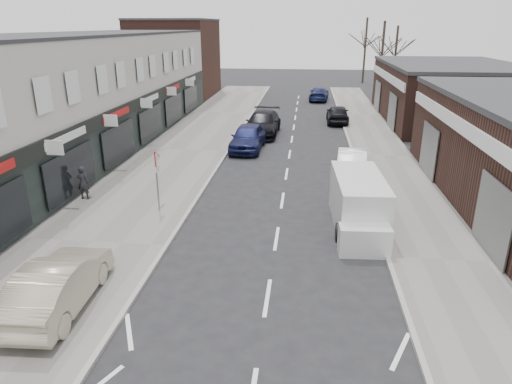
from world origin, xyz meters
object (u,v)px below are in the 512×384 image
(sedan_on_pavement, at_px, (58,284))
(parked_car_left_b, at_px, (263,123))
(warning_sign, at_px, (157,163))
(white_van, at_px, (359,204))
(parked_car_right_a, at_px, (352,160))
(pedestrian, at_px, (83,183))
(parked_car_left_a, at_px, (248,137))
(parked_car_right_c, at_px, (319,94))
(parked_car_right_b, at_px, (338,114))

(sedan_on_pavement, xyz_separation_m, parked_car_left_b, (3.53, 22.54, -0.02))
(warning_sign, relative_size, white_van, 0.51)
(white_van, xyz_separation_m, parked_car_right_a, (0.37, 7.15, -0.26))
(pedestrian, relative_size, parked_car_left_a, 0.33)
(sedan_on_pavement, height_order, parked_car_right_c, sedan_on_pavement)
(warning_sign, height_order, parked_car_left_b, warning_sign)
(pedestrian, relative_size, parked_car_right_a, 0.37)
(sedan_on_pavement, relative_size, parked_car_right_b, 1.02)
(parked_car_left_a, bearing_deg, parked_car_right_b, 58.30)
(pedestrian, relative_size, parked_car_left_b, 0.27)
(pedestrian, xyz_separation_m, parked_car_right_c, (11.18, 30.96, -0.22))
(white_van, xyz_separation_m, pedestrian, (-12.11, 1.44, -0.06))
(pedestrian, bearing_deg, white_van, 173.66)
(parked_car_left_b, bearing_deg, warning_sign, -99.25)
(parked_car_left_b, bearing_deg, pedestrian, -113.56)
(parked_car_left_a, bearing_deg, warning_sign, -100.38)
(sedan_on_pavement, bearing_deg, parked_car_right_b, -111.63)
(white_van, relative_size, parked_car_right_a, 1.24)
(parked_car_right_a, xyz_separation_m, parked_car_right_c, (-1.30, 25.25, -0.02))
(warning_sign, xyz_separation_m, pedestrian, (-3.82, 0.91, -1.30))
(parked_car_left_a, bearing_deg, parked_car_left_b, 85.27)
(parked_car_right_b, xyz_separation_m, parked_car_right_c, (-1.30, 11.75, -0.05))
(pedestrian, distance_m, parked_car_right_b, 22.91)
(warning_sign, relative_size, parked_car_left_a, 0.56)
(white_van, distance_m, sedan_on_pavement, 11.13)
(warning_sign, bearing_deg, parked_car_right_c, 77.00)
(parked_car_left_a, height_order, parked_car_left_b, parked_car_left_b)
(parked_car_right_c, bearing_deg, sedan_on_pavement, 83.41)
(parked_car_left_b, xyz_separation_m, parked_car_right_b, (5.70, 4.85, -0.09))
(white_van, relative_size, parked_car_left_a, 1.10)
(warning_sign, xyz_separation_m, sedan_on_pavement, (-0.57, -7.27, -1.36))
(warning_sign, height_order, parked_car_right_a, warning_sign)
(parked_car_left_a, xyz_separation_m, parked_car_left_b, (0.54, 4.43, 0.01))
(sedan_on_pavement, relative_size, parked_car_right_a, 1.03)
(white_van, height_order, parked_car_right_a, white_van)
(white_van, xyz_separation_m, sedan_on_pavement, (-8.86, -6.74, -0.12))
(parked_car_left_a, distance_m, parked_car_right_b, 11.18)
(sedan_on_pavement, distance_m, parked_car_right_a, 16.67)
(white_van, distance_m, parked_car_right_c, 32.41)
(pedestrian, bearing_deg, parked_car_left_a, -121.71)
(parked_car_left_b, height_order, parked_car_right_a, parked_car_left_b)
(parked_car_left_a, distance_m, parked_car_left_b, 4.46)
(parked_car_right_b, distance_m, parked_car_right_c, 11.82)
(white_van, height_order, parked_car_left_a, white_van)
(warning_sign, distance_m, parked_car_right_a, 11.00)
(warning_sign, bearing_deg, pedestrian, 166.55)
(parked_car_right_b, bearing_deg, pedestrian, 57.25)
(parked_car_left_b, bearing_deg, parked_car_left_a, -95.22)
(white_van, height_order, pedestrian, white_van)
(warning_sign, distance_m, parked_car_right_b, 21.96)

